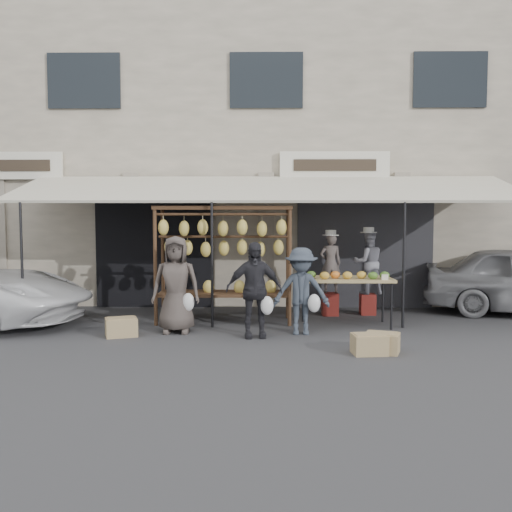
{
  "coord_description": "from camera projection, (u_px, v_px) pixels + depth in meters",
  "views": [
    {
      "loc": [
        -0.06,
        -9.22,
        2.08
      ],
      "look_at": [
        -0.2,
        1.4,
        1.3
      ],
      "focal_mm": 40.0,
      "sensor_mm": 36.0,
      "label": 1
    }
  ],
  "objects": [
    {
      "name": "customer_mid",
      "position": [
        254.0,
        290.0,
        9.6
      ],
      "size": [
        0.98,
        0.49,
        1.62
      ],
      "primitive_type": "imported",
      "rotation": [
        0.0,
        0.0,
        0.1
      ],
      "color": "#28272D",
      "rests_on": "ground_plane"
    },
    {
      "name": "vendor_right",
      "position": [
        368.0,
        262.0,
        11.76
      ],
      "size": [
        0.69,
        0.57,
        1.31
      ],
      "primitive_type": "imported",
      "rotation": [
        0.0,
        0.0,
        3.27
      ],
      "color": "gray",
      "rests_on": "stool_right"
    },
    {
      "name": "produce_table",
      "position": [
        346.0,
        279.0,
        10.55
      ],
      "size": [
        1.7,
        0.9,
        1.04
      ],
      "color": "tan",
      "rests_on": "ground_plane"
    },
    {
      "name": "banana_rack",
      "position": [
        224.0,
        241.0,
        10.89
      ],
      "size": [
        2.6,
        0.9,
        2.24
      ],
      "color": "#312110",
      "rests_on": "ground_plane"
    },
    {
      "name": "crate_near_b",
      "position": [
        382.0,
        343.0,
        8.56
      ],
      "size": [
        0.59,
        0.52,
        0.3
      ],
      "primitive_type": "cube",
      "rotation": [
        0.0,
        0.0,
        -0.34
      ],
      "color": "tan",
      "rests_on": "ground_plane"
    },
    {
      "name": "crate_near_a",
      "position": [
        369.0,
        344.0,
        8.47
      ],
      "size": [
        0.53,
        0.42,
        0.3
      ],
      "primitive_type": "cube",
      "rotation": [
        0.0,
        0.0,
        0.1
      ],
      "color": "tan",
      "rests_on": "ground_plane"
    },
    {
      "name": "customer_right",
      "position": [
        301.0,
        291.0,
        9.84
      ],
      "size": [
        0.99,
        0.59,
        1.51
      ],
      "primitive_type": "imported",
      "rotation": [
        0.0,
        0.0,
        -0.03
      ],
      "color": "#373F4B",
      "rests_on": "ground_plane"
    },
    {
      "name": "ground_plane",
      "position": [
        267.0,
        341.0,
        9.34
      ],
      "size": [
        90.0,
        90.0,
        0.0
      ],
      "primitive_type": "plane",
      "color": "#2D2D30"
    },
    {
      "name": "shophouse",
      "position": [
        266.0,
        157.0,
        15.55
      ],
      "size": [
        24.0,
        6.15,
        7.3
      ],
      "color": "beige",
      "rests_on": "ground_plane"
    },
    {
      "name": "crate_far",
      "position": [
        121.0,
        327.0,
        9.72
      ],
      "size": [
        0.62,
        0.54,
        0.31
      ],
      "primitive_type": "cube",
      "rotation": [
        0.0,
        0.0,
        0.34
      ],
      "color": "tan",
      "rests_on": "ground_plane"
    },
    {
      "name": "awning",
      "position": [
        267.0,
        190.0,
        11.43
      ],
      "size": [
        10.0,
        2.35,
        2.92
      ],
      "color": "beige",
      "rests_on": "ground_plane"
    },
    {
      "name": "stool_right",
      "position": [
        368.0,
        304.0,
        11.82
      ],
      "size": [
        0.33,
        0.33,
        0.43
      ],
      "primitive_type": "cube",
      "rotation": [
        0.0,
        0.0,
        0.07
      ],
      "color": "maroon",
      "rests_on": "ground_plane"
    },
    {
      "name": "customer_left",
      "position": [
        176.0,
        284.0,
        9.97
      ],
      "size": [
        0.85,
        0.56,
        1.7
      ],
      "primitive_type": "imported",
      "rotation": [
        0.0,
        0.0,
        0.03
      ],
      "color": "#483F3B",
      "rests_on": "ground_plane"
    },
    {
      "name": "vendor_left",
      "position": [
        330.0,
        263.0,
        11.68
      ],
      "size": [
        0.46,
        0.32,
        1.22
      ],
      "primitive_type": "imported",
      "rotation": [
        0.0,
        0.0,
        3.21
      ],
      "color": "#5D5350",
      "rests_on": "stool_left"
    },
    {
      "name": "stool_left",
      "position": [
        330.0,
        304.0,
        11.74
      ],
      "size": [
        0.4,
        0.4,
        0.46
      ],
      "primitive_type": "cube",
      "rotation": [
        0.0,
        0.0,
        0.24
      ],
      "color": "maroon",
      "rests_on": "ground_plane"
    }
  ]
}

